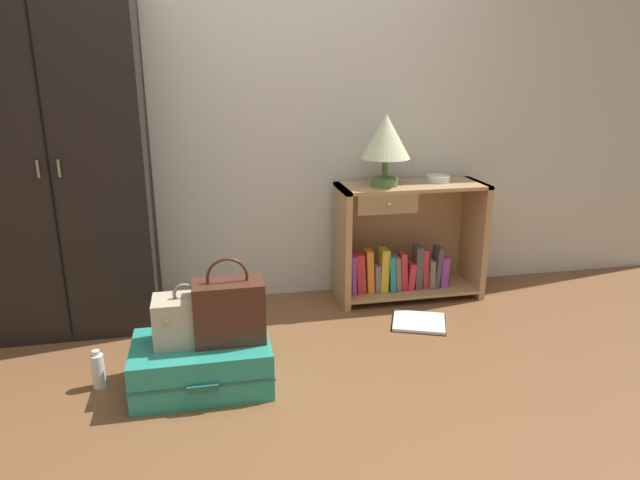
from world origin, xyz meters
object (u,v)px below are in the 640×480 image
(suitcase_large, at_px, (202,364))
(train_case, at_px, (186,319))
(bottle, at_px, (98,370))
(table_lamp, at_px, (386,139))
(handbag, at_px, (229,310))
(bookshelf, at_px, (405,245))
(open_book_on_floor, at_px, (419,322))
(wardrobe, at_px, (59,161))
(bowl, at_px, (438,179))

(suitcase_large, height_order, train_case, train_case)
(train_case, relative_size, bottle, 1.54)
(table_lamp, bearing_deg, handbag, -140.02)
(table_lamp, bearing_deg, bookshelf, 8.48)
(suitcase_large, bearing_deg, bookshelf, 33.46)
(suitcase_large, bearing_deg, train_case, 158.30)
(train_case, relative_size, open_book_on_floor, 0.73)
(table_lamp, relative_size, train_case, 1.48)
(wardrobe, bearing_deg, train_case, -51.12)
(bookshelf, relative_size, bottle, 4.91)
(suitcase_large, bearing_deg, bottle, 170.06)
(handbag, bearing_deg, bookshelf, 36.61)
(bookshelf, distance_m, bowl, 0.48)
(open_book_on_floor, bearing_deg, bookshelf, 82.66)
(bookshelf, distance_m, train_case, 1.64)
(wardrobe, relative_size, table_lamp, 4.46)
(suitcase_large, distance_m, handbag, 0.30)
(wardrobe, height_order, bookshelf, wardrobe)
(wardrobe, bearing_deg, bookshelf, 1.37)
(bottle, bearing_deg, wardrobe, 106.54)
(bottle, height_order, open_book_on_floor, bottle)
(bottle, bearing_deg, suitcase_large, -9.94)
(table_lamp, distance_m, handbag, 1.50)
(bookshelf, distance_m, bottle, 2.01)
(wardrobe, bearing_deg, bottle, -73.46)
(wardrobe, bearing_deg, handbag, -44.49)
(table_lamp, xyz_separation_m, suitcase_large, (-1.17, -0.86, -0.94))
(suitcase_large, relative_size, open_book_on_floor, 1.60)
(bookshelf, relative_size, table_lamp, 2.16)
(table_lamp, bearing_deg, bowl, 7.48)
(table_lamp, bearing_deg, open_book_on_floor, -75.54)
(wardrobe, relative_size, bookshelf, 2.07)
(train_case, height_order, open_book_on_floor, train_case)
(wardrobe, xyz_separation_m, suitcase_large, (0.71, -0.83, -0.87))
(table_lamp, relative_size, handbag, 1.06)
(wardrobe, xyz_separation_m, bottle, (0.22, -0.75, -0.89))
(suitcase_large, xyz_separation_m, bottle, (-0.49, 0.09, -0.03))
(table_lamp, relative_size, bottle, 2.28)
(bookshelf, height_order, bottle, bookshelf)
(suitcase_large, relative_size, train_case, 2.20)
(bowl, distance_m, train_case, 1.89)
(suitcase_large, height_order, bottle, suitcase_large)
(table_lamp, relative_size, bowl, 2.86)
(handbag, bearing_deg, bottle, 171.77)
(bowl, xyz_separation_m, train_case, (-1.61, -0.88, -0.44))
(bowl, relative_size, bottle, 0.80)
(table_lamp, height_order, handbag, table_lamp)
(bowl, height_order, train_case, bowl)
(bowl, relative_size, suitcase_large, 0.24)
(table_lamp, bearing_deg, train_case, -145.88)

